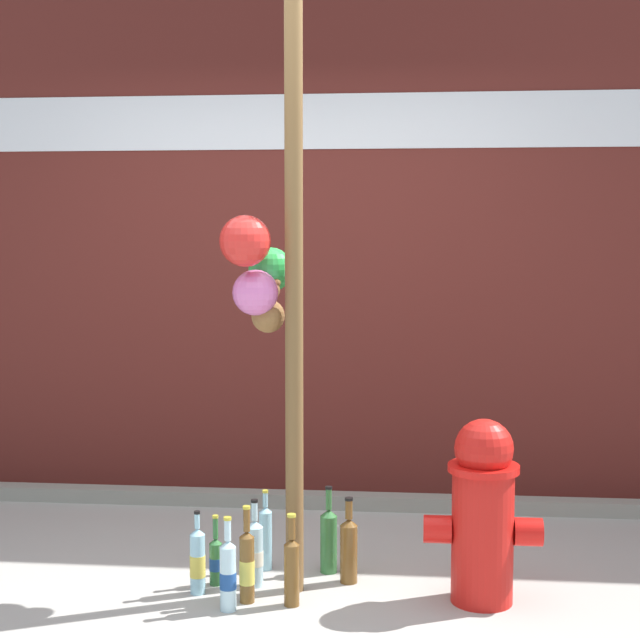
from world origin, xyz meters
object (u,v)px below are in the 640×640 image
Objects in this scene: bottle_3 at (198,561)px; bottle_5 at (329,539)px; memorial_post at (276,182)px; bottle_6 at (349,548)px; bottle_2 at (255,553)px; bottle_7 at (265,537)px; fire_hydrant at (483,511)px; bottle_0 at (292,568)px; bottle_1 at (247,566)px; bottle_4 at (228,574)px; bottle_8 at (216,560)px.

bottle_3 is 0.62m from bottle_5.
bottle_6 is (0.30, 0.11, -1.59)m from memorial_post.
bottle_7 is (0.01, 0.21, 0.00)m from bottle_2.
bottle_2 is 1.07× the size of bottle_3.
bottle_2 is (-0.97, 0.08, -0.24)m from fire_hydrant.
bottle_6 is (0.10, -0.12, -0.00)m from bottle_5.
bottle_1 reaches higher than bottle_0.
bottle_3 is 0.92× the size of bottle_4.
bottle_2 reaches higher than bottle_3.
memorial_post is 1.63m from bottle_4.
bottle_3 is (-0.23, -0.11, -0.01)m from bottle_2.
bottle_2 is at bearing -147.14° from bottle_5.
bottle_8 is (-1.15, 0.08, -0.28)m from fire_hydrant.
bottle_3 is 0.40m from bottle_7.
fire_hydrant is 1.95× the size of bottle_5.
bottle_5 is (0.31, 0.20, 0.01)m from bottle_2.
bottle_0 is at bearing -28.90° from bottle_8.
bottle_6 is at bearing 11.33° from bottle_2.
bottle_8 is (-0.11, 0.28, -0.04)m from bottle_4.
bottle_7 is at bearing 80.96° from bottle_4.
memorial_post is 1.63m from bottle_6.
memorial_post reaches higher than bottle_6.
bottle_3 is at bearing -117.92° from bottle_8.
memorial_post is at bearing 176.07° from fire_hydrant.
bottle_3 is at bearing 134.32° from bottle_4.
memorial_post is 1.60m from bottle_2.
bottle_7 is (0.24, 0.32, 0.01)m from bottle_3.
bottle_4 reaches higher than bottle_8.
bottle_4 is 0.98× the size of bottle_5.
bottle_8 is at bearing 151.10° from bottle_0.
bottle_4 is (-1.04, -0.19, -0.24)m from fire_hydrant.
bottle_1 is 0.24m from bottle_3.
bottle_2 is 1.24× the size of bottle_8.
bottle_3 is at bearing -154.37° from bottle_2.
bottle_5 reaches higher than bottle_0.
bottle_3 is at bearing -150.10° from bottle_5.
fire_hydrant is 1.98× the size of bottle_4.
bottle_0 is at bearing -5.22° from bottle_1.
fire_hydrant is 1.18m from bottle_8.
bottle_1 is at bearing -174.10° from fire_hydrant.
memorial_post is 7.49× the size of bottle_1.
bottle_4 is at bearing -127.86° from bottle_5.
bottle_8 is at bearing -171.70° from bottle_6.
bottle_2 is 0.21m from bottle_7.
fire_hydrant is 2.00× the size of bottle_0.
bottle_6 reaches higher than bottle_7.
bottle_5 is at bearing 22.78° from bottle_8.
bottle_2 is (-0.19, 0.20, -0.01)m from bottle_0.
bottle_4 is at bearing -123.75° from memorial_post.
bottle_6 is (0.22, 0.28, -0.00)m from bottle_0.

